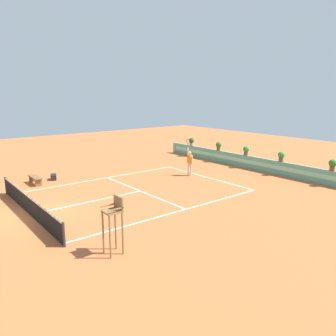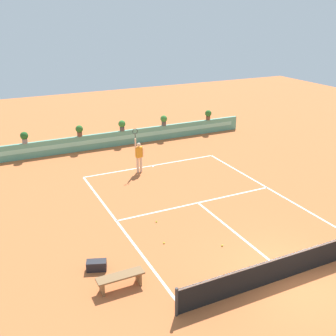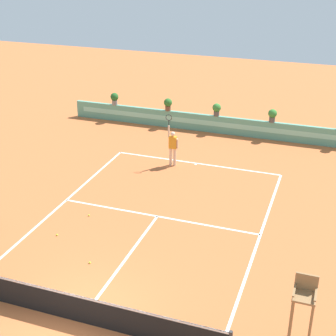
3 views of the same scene
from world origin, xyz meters
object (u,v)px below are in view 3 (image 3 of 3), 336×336
(tennis_ball_by_sideline, at_px, (90,263))
(potted_plant_right, at_px, (272,115))
(umpire_chair, at_px, (303,304))
(potted_plant_far_left, at_px, (115,98))
(tennis_ball_near_baseline, at_px, (89,215))
(potted_plant_left, at_px, (168,104))
(tennis_ball_mid_court, at_px, (57,235))
(tennis_player, at_px, (173,145))
(potted_plant_centre, at_px, (217,109))

(tennis_ball_by_sideline, distance_m, potted_plant_right, 14.36)
(umpire_chair, height_order, potted_plant_far_left, umpire_chair)
(tennis_ball_near_baseline, bearing_deg, potted_plant_left, 92.63)
(potted_plant_far_left, height_order, potted_plant_right, same)
(tennis_ball_near_baseline, xyz_separation_m, tennis_ball_mid_court, (-0.44, -1.70, 0.00))
(tennis_player, distance_m, potted_plant_right, 6.46)
(tennis_ball_near_baseline, bearing_deg, potted_plant_centre, 77.60)
(tennis_ball_by_sideline, bearing_deg, tennis_ball_near_baseline, 118.18)
(tennis_player, distance_m, tennis_ball_mid_court, 7.79)
(potted_plant_left, relative_size, potted_plant_centre, 1.00)
(umpire_chair, height_order, potted_plant_left, umpire_chair)
(tennis_ball_mid_court, distance_m, potted_plant_left, 12.64)
(tennis_ball_near_baseline, relative_size, tennis_ball_by_sideline, 1.00)
(potted_plant_centre, bearing_deg, potted_plant_right, 0.00)
(tennis_ball_by_sideline, xyz_separation_m, potted_plant_far_left, (-5.42, 13.73, 1.38))
(potted_plant_far_left, bearing_deg, tennis_player, -43.22)
(tennis_ball_mid_court, relative_size, potted_plant_right, 0.09)
(umpire_chair, bearing_deg, tennis_ball_by_sideline, 168.87)
(tennis_ball_near_baseline, bearing_deg, tennis_player, 75.03)
(umpire_chair, xyz_separation_m, tennis_ball_near_baseline, (-8.62, 4.25, -1.31))
(tennis_ball_by_sideline, height_order, potted_plant_centre, potted_plant_centre)
(tennis_ball_mid_court, height_order, tennis_ball_by_sideline, same)
(tennis_ball_by_sideline, relative_size, potted_plant_centre, 0.09)
(potted_plant_left, distance_m, potted_plant_far_left, 3.39)
(potted_plant_centre, bearing_deg, potted_plant_left, 180.00)
(tennis_ball_near_baseline, xyz_separation_m, tennis_ball_by_sideline, (1.53, -2.86, 0.00))
(tennis_ball_near_baseline, height_order, potted_plant_right, potted_plant_right)
(tennis_ball_near_baseline, xyz_separation_m, potted_plant_right, (5.49, 10.87, 1.38))
(tennis_ball_near_baseline, bearing_deg, umpire_chair, -26.26)
(tennis_ball_mid_court, bearing_deg, potted_plant_far_left, 105.34)
(umpire_chair, bearing_deg, potted_plant_centre, 112.40)
(potted_plant_far_left, bearing_deg, potted_plant_centre, 0.00)
(umpire_chair, relative_size, potted_plant_far_left, 2.96)
(potted_plant_far_left, relative_size, potted_plant_centre, 1.00)
(potted_plant_far_left, bearing_deg, tennis_ball_near_baseline, -70.33)
(tennis_ball_near_baseline, relative_size, potted_plant_left, 0.09)
(tennis_player, bearing_deg, potted_plant_left, 111.82)
(potted_plant_left, bearing_deg, potted_plant_centre, 0.00)
(potted_plant_far_left, xyz_separation_m, potted_plant_centre, (6.27, 0.00, 0.00))
(tennis_player, distance_m, potted_plant_centre, 5.18)
(tennis_player, bearing_deg, potted_plant_far_left, 136.78)
(potted_plant_right, height_order, potted_plant_centre, same)
(umpire_chair, distance_m, tennis_ball_mid_court, 9.51)
(tennis_player, relative_size, tennis_ball_by_sideline, 38.01)
(tennis_ball_near_baseline, relative_size, potted_plant_centre, 0.09)
(umpire_chair, bearing_deg, potted_plant_left, 121.10)
(potted_plant_left, bearing_deg, tennis_player, -68.18)
(tennis_ball_by_sideline, xyz_separation_m, potted_plant_left, (-2.03, 13.73, 1.38))
(potted_plant_centre, bearing_deg, tennis_ball_near_baseline, -102.40)
(tennis_player, bearing_deg, tennis_ball_mid_court, -104.85)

